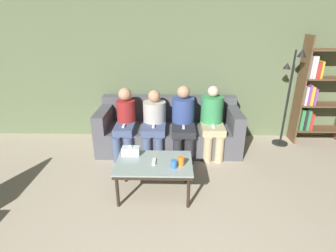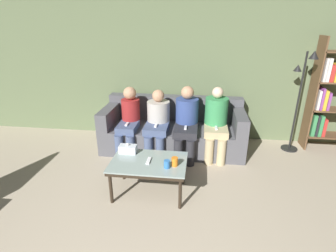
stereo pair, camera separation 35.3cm
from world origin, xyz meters
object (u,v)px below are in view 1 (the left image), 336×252
at_px(standing_lamp, 290,89).
at_px(seated_person_mid_right, 183,119).
at_px(cup_near_left, 181,161).
at_px(seated_person_left_end, 125,121).
at_px(coffee_table, 154,165).
at_px(seated_person_right_end, 212,119).
at_px(bookshelf, 317,94).
at_px(cup_near_right, 174,164).
at_px(couch, 169,130).
at_px(game_remote, 154,161).
at_px(tissue_box, 131,151).
at_px(seated_person_mid_left, 154,121).

bearing_deg(standing_lamp, seated_person_mid_right, -168.15).
relative_size(cup_near_left, seated_person_left_end, 0.10).
xyz_separation_m(coffee_table, seated_person_right_end, (0.84, 1.13, 0.18)).
height_order(bookshelf, seated_person_mid_right, bookshelf).
xyz_separation_m(cup_near_left, cup_near_right, (-0.08, -0.06, -0.01)).
bearing_deg(cup_near_right, seated_person_mid_right, 83.29).
relative_size(couch, cup_near_right, 24.27).
relative_size(cup_near_right, seated_person_right_end, 0.09).
bearing_deg(seated_person_mid_right, coffee_table, -108.97).
bearing_deg(seated_person_right_end, game_remote, -126.53).
bearing_deg(cup_near_left, tissue_box, 158.26).
xyz_separation_m(coffee_table, seated_person_mid_left, (-0.07, 1.11, 0.15)).
height_order(seated_person_mid_right, seated_person_right_end, same).
relative_size(standing_lamp, seated_person_mid_left, 1.58).
xyz_separation_m(couch, seated_person_mid_left, (-0.23, -0.21, 0.25)).
xyz_separation_m(seated_person_left_end, seated_person_mid_left, (0.46, 0.02, -0.00)).
bearing_deg(cup_near_left, bookshelf, 35.71).
distance_m(coffee_table, standing_lamp, 2.65).
bearing_deg(couch, seated_person_mid_left, -136.93).
bearing_deg(bookshelf, tissue_box, -154.23).
bearing_deg(standing_lamp, seated_person_right_end, -164.97).
distance_m(cup_near_left, game_remote, 0.33).
bearing_deg(cup_near_left, seated_person_mid_right, 86.98).
bearing_deg(bookshelf, couch, -173.40).
xyz_separation_m(cup_near_left, game_remote, (-0.32, 0.06, -0.04)).
height_order(cup_near_left, seated_person_mid_left, seated_person_mid_left).
xyz_separation_m(tissue_box, seated_person_mid_left, (0.23, 0.93, 0.05)).
bearing_deg(seated_person_left_end, standing_lamp, 8.11).
xyz_separation_m(coffee_table, tissue_box, (-0.30, 0.19, 0.10)).
bearing_deg(standing_lamp, tissue_box, -152.06).
xyz_separation_m(cup_near_left, seated_person_mid_left, (-0.39, 1.17, 0.05)).
relative_size(tissue_box, bookshelf, 0.12).
distance_m(cup_near_right, seated_person_right_end, 1.39).
distance_m(couch, tissue_box, 1.24).
relative_size(tissue_box, seated_person_mid_right, 0.20).
xyz_separation_m(game_remote, seated_person_mid_right, (0.38, 1.11, 0.13)).
bearing_deg(seated_person_left_end, seated_person_right_end, 1.39).
bearing_deg(bookshelf, seated_person_mid_right, -167.42).
relative_size(seated_person_left_end, seated_person_mid_left, 1.03).
height_order(coffee_table, tissue_box, tissue_box).
distance_m(cup_near_left, seated_person_mid_left, 1.24).
xyz_separation_m(coffee_table, game_remote, (0.00, -0.00, 0.05)).
bearing_deg(seated_person_left_end, bookshelf, 9.27).
xyz_separation_m(game_remote, bookshelf, (2.65, 1.62, 0.41)).
height_order(cup_near_left, seated_person_right_end, seated_person_right_end).
relative_size(cup_near_right, seated_person_mid_left, 0.09).
distance_m(coffee_table, seated_person_right_end, 1.42).
bearing_deg(couch, game_remote, -96.61).
height_order(couch, standing_lamp, standing_lamp).
bearing_deg(seated_person_left_end, seated_person_mid_left, 2.16).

